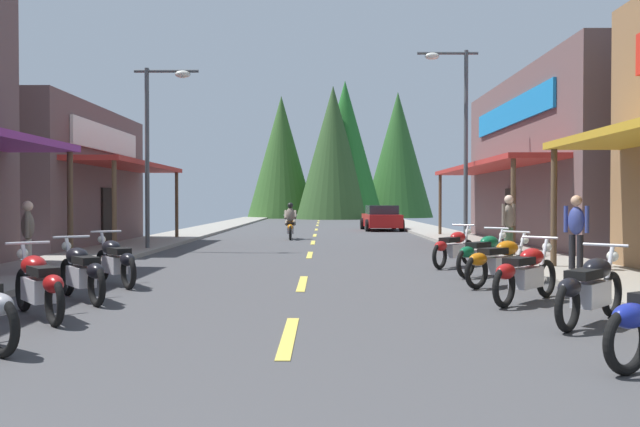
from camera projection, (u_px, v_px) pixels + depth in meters
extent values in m
cube|color=#424244|center=(312.00, 246.00, 24.43)|extent=(9.71, 78.67, 0.10)
cube|color=gray|center=(149.00, 243.00, 24.46)|extent=(2.48, 78.67, 0.12)
cube|color=gray|center=(476.00, 243.00, 24.39)|extent=(2.48, 78.67, 0.12)
cube|color=#E0C64C|center=(289.00, 336.00, 7.80)|extent=(0.16, 2.40, 0.01)
cube|color=#E0C64C|center=(302.00, 283.00, 12.85)|extent=(0.16, 2.40, 0.01)
cube|color=#E0C64C|center=(310.00, 255.00, 19.70)|extent=(0.16, 2.40, 0.01)
cube|color=#E0C64C|center=(313.00, 243.00, 25.66)|extent=(0.16, 2.40, 0.01)
cube|color=#E0C64C|center=(315.00, 235.00, 31.13)|extent=(0.16, 2.40, 0.01)
cube|color=#E0C64C|center=(316.00, 230.00, 37.47)|extent=(0.16, 2.40, 0.01)
cube|color=#E0C64C|center=(317.00, 225.00, 44.03)|extent=(0.16, 2.40, 0.01)
cube|color=#E0C64C|center=(318.00, 223.00, 49.30)|extent=(0.16, 2.40, 0.01)
cube|color=#E0C64C|center=(319.00, 221.00, 54.34)|extent=(0.16, 2.40, 0.01)
cylinder|color=brown|center=(70.00, 210.00, 15.89)|extent=(0.14, 0.14, 2.82)
cube|color=brown|center=(1.00, 178.00, 23.34)|extent=(7.51, 9.53, 4.91)
cube|color=#B72D28|center=(131.00, 165.00, 23.31)|extent=(1.80, 8.57, 0.16)
cylinder|color=brown|center=(114.00, 208.00, 19.24)|extent=(0.14, 0.14, 2.82)
cylinder|color=brown|center=(177.00, 206.00, 27.42)|extent=(0.14, 0.14, 2.82)
cube|color=white|center=(107.00, 139.00, 23.30)|extent=(0.10, 6.67, 0.90)
cube|color=black|center=(107.00, 217.00, 23.35)|extent=(0.08, 1.10, 2.10)
cylinder|color=brown|center=(554.00, 210.00, 15.12)|extent=(0.14, 0.14, 2.82)
cube|color=brown|center=(604.00, 161.00, 24.07)|extent=(6.79, 13.24, 6.23)
cube|color=#B72D28|center=(487.00, 167.00, 24.10)|extent=(1.80, 11.92, 0.16)
cylinder|color=brown|center=(513.00, 209.00, 18.37)|extent=(0.14, 0.14, 2.82)
cylinder|color=brown|center=(440.00, 206.00, 29.89)|extent=(0.14, 0.14, 2.82)
cube|color=#197FCC|center=(510.00, 113.00, 24.06)|extent=(0.10, 9.27, 0.90)
cube|color=black|center=(510.00, 217.00, 24.13)|extent=(0.08, 1.10, 2.10)
cylinder|color=#474C51|center=(147.00, 160.00, 21.03)|extent=(0.14, 0.14, 5.89)
cylinder|color=#474C51|center=(166.00, 71.00, 20.97)|extent=(2.06, 0.10, 0.10)
ellipsoid|color=silver|center=(183.00, 74.00, 20.97)|extent=(0.50, 0.30, 0.24)
cylinder|color=#474C51|center=(466.00, 150.00, 22.24)|extent=(0.14, 0.14, 6.74)
cylinder|color=#474C51|center=(448.00, 53.00, 22.19)|extent=(2.06, 0.10, 0.10)
ellipsoid|color=silver|center=(432.00, 56.00, 22.19)|extent=(0.50, 0.30, 0.24)
torus|color=black|center=(627.00, 341.00, 6.08)|extent=(0.60, 0.41, 0.64)
ellipsoid|color=navy|center=(630.00, 316.00, 6.10)|extent=(0.50, 0.43, 0.24)
torus|color=black|center=(612.00, 294.00, 9.15)|extent=(0.51, 0.54, 0.64)
torus|color=black|center=(568.00, 307.00, 8.06)|extent=(0.51, 0.54, 0.64)
cube|color=silver|center=(591.00, 294.00, 8.60)|extent=(0.68, 0.70, 0.32)
ellipsoid|color=black|center=(597.00, 268.00, 8.74)|extent=(0.62, 0.63, 0.28)
cube|color=black|center=(584.00, 274.00, 8.41)|extent=(0.61, 0.63, 0.12)
ellipsoid|color=black|center=(569.00, 288.00, 8.09)|extent=(0.48, 0.49, 0.24)
cylinder|color=silver|center=(608.00, 271.00, 9.05)|extent=(0.30, 0.31, 0.71)
cylinder|color=silver|center=(605.00, 245.00, 8.95)|extent=(0.47, 0.44, 0.04)
sphere|color=white|center=(613.00, 256.00, 9.16)|extent=(0.16, 0.16, 0.16)
torus|color=black|center=(546.00, 278.00, 11.01)|extent=(0.51, 0.54, 0.64)
torus|color=black|center=(504.00, 287.00, 9.91)|extent=(0.51, 0.54, 0.64)
cube|color=silver|center=(526.00, 278.00, 10.46)|extent=(0.68, 0.71, 0.32)
ellipsoid|color=#A51414|center=(532.00, 257.00, 10.60)|extent=(0.61, 0.63, 0.28)
cube|color=black|center=(519.00, 261.00, 10.27)|extent=(0.61, 0.63, 0.12)
ellipsoid|color=#A51414|center=(506.00, 272.00, 9.94)|extent=(0.47, 0.49, 0.24)
cylinder|color=silver|center=(543.00, 259.00, 10.91)|extent=(0.29, 0.31, 0.71)
cylinder|color=silver|center=(540.00, 237.00, 10.81)|extent=(0.47, 0.43, 0.04)
sphere|color=white|center=(547.00, 247.00, 11.02)|extent=(0.16, 0.16, 0.16)
torus|color=black|center=(524.00, 267.00, 12.98)|extent=(0.56, 0.48, 0.64)
torus|color=black|center=(476.00, 272.00, 12.03)|extent=(0.56, 0.48, 0.64)
cube|color=silver|center=(501.00, 265.00, 12.50)|extent=(0.72, 0.66, 0.32)
ellipsoid|color=#BF660C|center=(507.00, 248.00, 12.62)|extent=(0.64, 0.60, 0.28)
cube|color=black|center=(493.00, 251.00, 12.34)|extent=(0.64, 0.60, 0.12)
ellipsoid|color=#BF660C|center=(478.00, 259.00, 12.06)|extent=(0.49, 0.46, 0.24)
cylinder|color=silver|center=(520.00, 250.00, 12.89)|extent=(0.32, 0.28, 0.71)
cylinder|color=silver|center=(516.00, 232.00, 12.81)|extent=(0.41, 0.49, 0.04)
sphere|color=white|center=(525.00, 240.00, 12.99)|extent=(0.16, 0.16, 0.16)
torus|color=black|center=(502.00, 259.00, 14.80)|extent=(0.52, 0.53, 0.64)
torus|color=black|center=(466.00, 263.00, 13.74)|extent=(0.52, 0.53, 0.64)
cube|color=silver|center=(484.00, 257.00, 14.27)|extent=(0.69, 0.70, 0.32)
ellipsoid|color=#0C5933|center=(489.00, 242.00, 14.40)|extent=(0.62, 0.62, 0.28)
cube|color=black|center=(478.00, 245.00, 14.09)|extent=(0.62, 0.62, 0.12)
ellipsoid|color=#0C5933|center=(467.00, 252.00, 13.77)|extent=(0.48, 0.48, 0.24)
cylinder|color=silver|center=(499.00, 244.00, 14.70)|extent=(0.30, 0.31, 0.71)
cylinder|color=silver|center=(496.00, 228.00, 14.61)|extent=(0.46, 0.45, 0.04)
sphere|color=white|center=(503.00, 235.00, 14.81)|extent=(0.16, 0.16, 0.16)
torus|color=black|center=(468.00, 252.00, 16.75)|extent=(0.47, 0.57, 0.64)
torus|color=black|center=(440.00, 256.00, 15.58)|extent=(0.47, 0.57, 0.64)
cube|color=silver|center=(454.00, 251.00, 16.16)|extent=(0.65, 0.72, 0.32)
ellipsoid|color=#A51414|center=(458.00, 237.00, 16.31)|extent=(0.60, 0.64, 0.28)
cube|color=black|center=(450.00, 240.00, 15.96)|extent=(0.59, 0.65, 0.12)
ellipsoid|color=#A51414|center=(441.00, 246.00, 15.61)|extent=(0.46, 0.49, 0.24)
cylinder|color=silver|center=(465.00, 239.00, 16.65)|extent=(0.28, 0.33, 0.71)
cylinder|color=silver|center=(463.00, 225.00, 16.54)|extent=(0.50, 0.40, 0.04)
sphere|color=white|center=(468.00, 231.00, 16.77)|extent=(0.16, 0.16, 0.16)
torus|color=black|center=(1.00, 327.00, 6.75)|extent=(0.58, 0.45, 0.64)
torus|color=black|center=(24.00, 290.00, 9.60)|extent=(0.48, 0.56, 0.64)
torus|color=black|center=(55.00, 302.00, 8.43)|extent=(0.48, 0.56, 0.64)
cube|color=silver|center=(38.00, 290.00, 9.01)|extent=(0.66, 0.72, 0.32)
ellipsoid|color=#A51414|center=(34.00, 265.00, 9.16)|extent=(0.60, 0.64, 0.28)
cube|color=black|center=(43.00, 271.00, 8.81)|extent=(0.59, 0.64, 0.12)
ellipsoid|color=#A51414|center=(53.00, 284.00, 8.46)|extent=(0.46, 0.49, 0.24)
cylinder|color=silver|center=(26.00, 268.00, 9.49)|extent=(0.28, 0.33, 0.71)
cylinder|color=silver|center=(28.00, 243.00, 9.39)|extent=(0.49, 0.41, 0.04)
sphere|color=white|center=(23.00, 254.00, 9.62)|extent=(0.16, 0.16, 0.16)
torus|color=black|center=(67.00, 277.00, 11.22)|extent=(0.47, 0.57, 0.64)
torus|color=black|center=(97.00, 286.00, 10.02)|extent=(0.47, 0.57, 0.64)
cube|color=silver|center=(81.00, 276.00, 10.62)|extent=(0.65, 0.73, 0.32)
ellipsoid|color=black|center=(77.00, 256.00, 10.77)|extent=(0.60, 0.64, 0.28)
cube|color=black|center=(86.00, 260.00, 10.42)|extent=(0.59, 0.65, 0.12)
ellipsoid|color=black|center=(95.00, 271.00, 10.06)|extent=(0.46, 0.49, 0.24)
cylinder|color=silver|center=(69.00, 258.00, 11.11)|extent=(0.27, 0.33, 0.71)
cylinder|color=silver|center=(71.00, 237.00, 11.01)|extent=(0.50, 0.40, 0.04)
sphere|color=white|center=(66.00, 246.00, 11.23)|extent=(0.16, 0.16, 0.16)
torus|color=black|center=(102.00, 266.00, 13.18)|extent=(0.46, 0.57, 0.64)
torus|color=black|center=(128.00, 272.00, 11.97)|extent=(0.46, 0.57, 0.64)
cube|color=silver|center=(115.00, 265.00, 12.58)|extent=(0.64, 0.73, 0.32)
ellipsoid|color=black|center=(111.00, 247.00, 12.73)|extent=(0.59, 0.64, 0.28)
cube|color=black|center=(119.00, 251.00, 12.37)|extent=(0.58, 0.65, 0.12)
ellipsoid|color=black|center=(127.00, 260.00, 12.01)|extent=(0.45, 0.50, 0.24)
cylinder|color=silver|center=(104.00, 250.00, 13.07)|extent=(0.27, 0.33, 0.71)
cylinder|color=silver|center=(106.00, 232.00, 12.97)|extent=(0.51, 0.39, 0.04)
sphere|color=white|center=(102.00, 239.00, 13.20)|extent=(0.16, 0.16, 0.16)
torus|color=black|center=(291.00, 231.00, 28.76)|extent=(0.13, 0.64, 0.64)
torus|color=black|center=(290.00, 233.00, 27.26)|extent=(0.13, 0.64, 0.64)
cube|color=silver|center=(290.00, 230.00, 28.01)|extent=(0.31, 0.71, 0.32)
ellipsoid|color=#BF660C|center=(290.00, 222.00, 28.21)|extent=(0.34, 0.57, 0.28)
cube|color=black|center=(290.00, 224.00, 27.76)|extent=(0.30, 0.61, 0.12)
ellipsoid|color=#BF660C|center=(290.00, 227.00, 27.31)|extent=(0.26, 0.45, 0.24)
cylinder|color=silver|center=(291.00, 224.00, 28.63)|extent=(0.08, 0.37, 0.71)
cylinder|color=silver|center=(290.00, 215.00, 28.50)|extent=(0.60, 0.06, 0.04)
sphere|color=white|center=(291.00, 219.00, 28.78)|extent=(0.16, 0.16, 0.16)
ellipsoid|color=#726659|center=(290.00, 215.00, 27.85)|extent=(0.40, 0.40, 0.64)
sphere|color=black|center=(290.00, 205.00, 27.89)|extent=(0.24, 0.24, 0.24)
cylinder|color=#726659|center=(287.00, 223.00, 28.02)|extent=(0.16, 0.43, 0.24)
cylinder|color=#726659|center=(286.00, 215.00, 28.14)|extent=(0.12, 0.51, 0.40)
cylinder|color=#726659|center=(294.00, 223.00, 28.03)|extent=(0.16, 0.43, 0.24)
cylinder|color=#726659|center=(295.00, 215.00, 28.16)|extent=(0.12, 0.51, 0.40)
cylinder|color=#B2A599|center=(28.00, 259.00, 13.65)|extent=(0.14, 0.14, 0.82)
cylinder|color=#B2A599|center=(28.00, 259.00, 13.82)|extent=(0.14, 0.14, 0.82)
ellipsoid|color=#726659|center=(28.00, 226.00, 13.72)|extent=(0.37, 0.43, 0.58)
cylinder|color=#726659|center=(27.00, 225.00, 13.50)|extent=(0.09, 0.09, 0.55)
cylinder|color=#726659|center=(29.00, 224.00, 13.95)|extent=(0.09, 0.09, 0.55)
sphere|color=beige|center=(28.00, 206.00, 13.71)|extent=(0.22, 0.22, 0.22)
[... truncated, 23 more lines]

